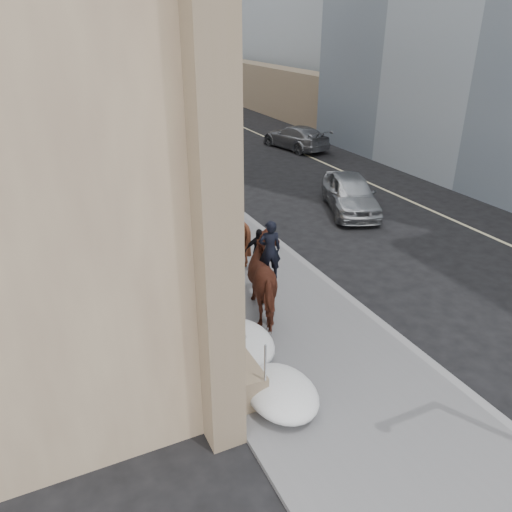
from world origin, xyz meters
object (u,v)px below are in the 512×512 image
Objects in this scene: mounted_horse_right at (221,228)px; car_grey at (295,137)px; car_silver at (350,193)px; mounted_horse_left at (270,276)px; pedestrian at (259,251)px.

car_grey is (10.60, 13.65, -0.52)m from mounted_horse_right.
mounted_horse_right is at bearing 41.58° from car_grey.
mounted_horse_right is 0.57× the size of car_silver.
mounted_horse_left is 20.55m from car_grey.
mounted_horse_right is at bearing 132.60° from pedestrian.
mounted_horse_right is (0.07, 3.90, 0.01)m from mounted_horse_left.
mounted_horse_left is 1.79× the size of pedestrian.
pedestrian is at bearing 124.29° from mounted_horse_right.
car_silver is (7.09, 6.24, -0.45)m from mounted_horse_left.
mounted_horse_right is at bearing -78.08° from mounted_horse_left.
car_grey is at bearing -118.15° from mounted_horse_right.
pedestrian is (0.78, 2.35, -0.37)m from mounted_horse_left.
mounted_horse_left is 0.54× the size of car_grey.
mounted_horse_left reaches higher than car_grey.
car_silver is at bearing 61.85° from car_grey.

